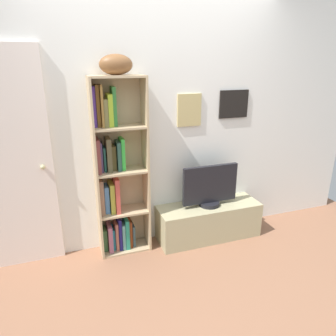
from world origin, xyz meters
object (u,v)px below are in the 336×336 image
at_px(television, 210,187).
at_px(door, 6,165).
at_px(tv_stand, 208,221).
at_px(bookshelf, 116,177).
at_px(football, 116,65).

bearing_deg(television, door, 175.09).
bearing_deg(door, television, -4.91).
distance_m(tv_stand, television, 0.41).
relative_size(bookshelf, door, 0.87).
bearing_deg(tv_stand, football, 175.83).
relative_size(football, tv_stand, 0.26).
xyz_separation_m(bookshelf, football, (0.05, -0.03, 1.03)).
height_order(bookshelf, door, door).
relative_size(bookshelf, television, 2.87).
relative_size(television, door, 0.30).
distance_m(bookshelf, television, 1.00).
height_order(bookshelf, television, bookshelf).
xyz_separation_m(bookshelf, door, (-0.94, 0.07, 0.20)).
xyz_separation_m(football, door, (-0.99, 0.10, -0.83)).
bearing_deg(door, football, -5.67).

